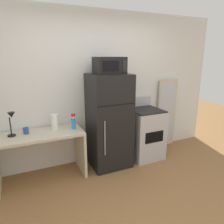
{
  "coord_description": "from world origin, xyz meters",
  "views": [
    {
      "loc": [
        -1.22,
        -1.75,
        1.87
      ],
      "look_at": [
        0.09,
        1.1,
        1.02
      ],
      "focal_mm": 33.63,
      "sensor_mm": 36.0,
      "label": 1
    }
  ],
  "objects_px": {
    "spray_bottle": "(73,123)",
    "microwave": "(109,65)",
    "desk": "(41,147)",
    "paper_towel_roll": "(55,122)",
    "leaning_mirror": "(166,113)",
    "oven_range": "(145,133)",
    "desk_lamp": "(11,120)",
    "refrigerator": "(109,121)",
    "coffee_mug": "(26,131)"
  },
  "relations": [
    {
      "from": "spray_bottle",
      "to": "microwave",
      "type": "height_order",
      "value": "microwave"
    },
    {
      "from": "desk",
      "to": "paper_towel_roll",
      "type": "xyz_separation_m",
      "value": [
        0.25,
        0.08,
        0.34
      ]
    },
    {
      "from": "spray_bottle",
      "to": "paper_towel_roll",
      "type": "height_order",
      "value": "spray_bottle"
    },
    {
      "from": "desk",
      "to": "leaning_mirror",
      "type": "bearing_deg",
      "value": 5.45
    },
    {
      "from": "microwave",
      "to": "oven_range",
      "type": "relative_size",
      "value": 0.42
    },
    {
      "from": "desk_lamp",
      "to": "leaning_mirror",
      "type": "bearing_deg",
      "value": 4.0
    },
    {
      "from": "desk_lamp",
      "to": "paper_towel_roll",
      "type": "bearing_deg",
      "value": 4.0
    },
    {
      "from": "spray_bottle",
      "to": "leaning_mirror",
      "type": "distance_m",
      "value": 2.05
    },
    {
      "from": "oven_range",
      "to": "desk_lamp",
      "type": "bearing_deg",
      "value": 178.61
    },
    {
      "from": "refrigerator",
      "to": "microwave",
      "type": "relative_size",
      "value": 3.44
    },
    {
      "from": "desk",
      "to": "leaning_mirror",
      "type": "relative_size",
      "value": 0.91
    },
    {
      "from": "paper_towel_roll",
      "to": "leaning_mirror",
      "type": "height_order",
      "value": "leaning_mirror"
    },
    {
      "from": "refrigerator",
      "to": "oven_range",
      "type": "xyz_separation_m",
      "value": [
        0.72,
        0.0,
        -0.33
      ]
    },
    {
      "from": "desk_lamp",
      "to": "refrigerator",
      "type": "xyz_separation_m",
      "value": [
        1.47,
        -0.05,
        -0.2
      ]
    },
    {
      "from": "spray_bottle",
      "to": "paper_towel_roll",
      "type": "xyz_separation_m",
      "value": [
        -0.27,
        0.09,
        0.02
      ]
    },
    {
      "from": "desk",
      "to": "leaning_mirror",
      "type": "distance_m",
      "value": 2.56
    },
    {
      "from": "desk",
      "to": "oven_range",
      "type": "height_order",
      "value": "oven_range"
    },
    {
      "from": "paper_towel_roll",
      "to": "coffee_mug",
      "type": "bearing_deg",
      "value": -178.47
    },
    {
      "from": "spray_bottle",
      "to": "microwave",
      "type": "bearing_deg",
      "value": -2.24
    },
    {
      "from": "spray_bottle",
      "to": "microwave",
      "type": "relative_size",
      "value": 0.54
    },
    {
      "from": "coffee_mug",
      "to": "refrigerator",
      "type": "bearing_deg",
      "value": -3.71
    },
    {
      "from": "desk",
      "to": "refrigerator",
      "type": "distance_m",
      "value": 1.15
    },
    {
      "from": "desk",
      "to": "spray_bottle",
      "type": "height_order",
      "value": "spray_bottle"
    },
    {
      "from": "leaning_mirror",
      "to": "desk",
      "type": "bearing_deg",
      "value": -174.55
    },
    {
      "from": "desk",
      "to": "microwave",
      "type": "height_order",
      "value": "microwave"
    },
    {
      "from": "coffee_mug",
      "to": "paper_towel_roll",
      "type": "bearing_deg",
      "value": 1.53
    },
    {
      "from": "desk",
      "to": "spray_bottle",
      "type": "xyz_separation_m",
      "value": [
        0.52,
        -0.01,
        0.32
      ]
    },
    {
      "from": "desk_lamp",
      "to": "coffee_mug",
      "type": "relative_size",
      "value": 3.72
    },
    {
      "from": "desk",
      "to": "oven_range",
      "type": "distance_m",
      "value": 1.85
    },
    {
      "from": "spray_bottle",
      "to": "coffee_mug",
      "type": "bearing_deg",
      "value": 173.27
    },
    {
      "from": "coffee_mug",
      "to": "desk",
      "type": "bearing_deg",
      "value": -21.9
    },
    {
      "from": "spray_bottle",
      "to": "desk",
      "type": "bearing_deg",
      "value": 178.79
    },
    {
      "from": "desk_lamp",
      "to": "spray_bottle",
      "type": "height_order",
      "value": "desk_lamp"
    },
    {
      "from": "refrigerator",
      "to": "microwave",
      "type": "height_order",
      "value": "microwave"
    },
    {
      "from": "desk_lamp",
      "to": "leaning_mirror",
      "type": "distance_m",
      "value": 2.91
    },
    {
      "from": "refrigerator",
      "to": "oven_range",
      "type": "bearing_deg",
      "value": 0.04
    },
    {
      "from": "desk_lamp",
      "to": "refrigerator",
      "type": "height_order",
      "value": "refrigerator"
    },
    {
      "from": "coffee_mug",
      "to": "leaning_mirror",
      "type": "height_order",
      "value": "leaning_mirror"
    },
    {
      "from": "refrigerator",
      "to": "oven_range",
      "type": "height_order",
      "value": "refrigerator"
    },
    {
      "from": "oven_range",
      "to": "paper_towel_roll",
      "type": "bearing_deg",
      "value": 176.6
    },
    {
      "from": "coffee_mug",
      "to": "oven_range",
      "type": "bearing_deg",
      "value": -2.37
    },
    {
      "from": "refrigerator",
      "to": "desk",
      "type": "bearing_deg",
      "value": 179.31
    },
    {
      "from": "refrigerator",
      "to": "leaning_mirror",
      "type": "relative_size",
      "value": 1.13
    },
    {
      "from": "paper_towel_roll",
      "to": "spray_bottle",
      "type": "bearing_deg",
      "value": -19.15
    },
    {
      "from": "coffee_mug",
      "to": "refrigerator",
      "type": "relative_size",
      "value": 0.06
    },
    {
      "from": "microwave",
      "to": "leaning_mirror",
      "type": "distance_m",
      "value": 1.76
    },
    {
      "from": "desk_lamp",
      "to": "microwave",
      "type": "distance_m",
      "value": 1.64
    },
    {
      "from": "desk_lamp",
      "to": "microwave",
      "type": "height_order",
      "value": "microwave"
    },
    {
      "from": "paper_towel_roll",
      "to": "desk",
      "type": "bearing_deg",
      "value": -161.67
    },
    {
      "from": "paper_towel_roll",
      "to": "microwave",
      "type": "relative_size",
      "value": 0.52
    }
  ]
}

